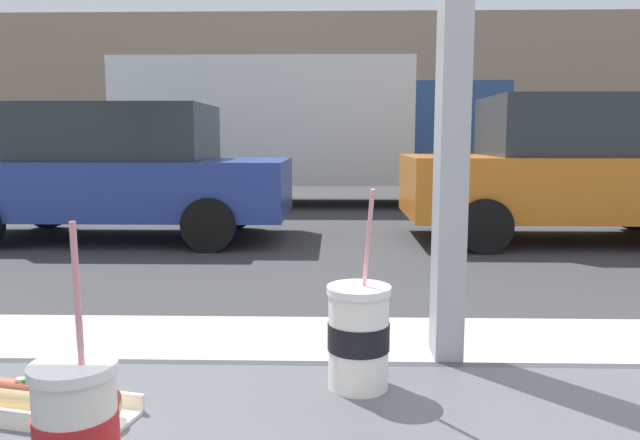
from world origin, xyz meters
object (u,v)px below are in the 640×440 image
parked_car_blue (118,172)px  box_truck (305,126)px  soda_cup_right (76,429)px  parked_car_orange (572,170)px  hotdog_tray_far (48,402)px  soda_cup_left (359,335)px

parked_car_blue → box_truck: box_truck is taller
soda_cup_right → parked_car_orange: size_ratio=0.07×
hotdog_tray_far → soda_cup_right: bearing=-56.7°
soda_cup_left → soda_cup_right: 0.45m
parked_car_blue → box_truck: 4.88m
soda_cup_left → hotdog_tray_far: soda_cup_left is taller
soda_cup_left → box_truck: bearing=93.3°
soda_cup_right → parked_car_blue: size_ratio=0.07×
soda_cup_left → hotdog_tray_far: size_ratio=1.20×
hotdog_tray_far → box_truck: 11.39m
soda_cup_right → parked_car_blue: (-2.57, 7.29, -0.14)m
soda_cup_right → parked_car_orange: parked_car_orange is taller
hotdog_tray_far → parked_car_orange: (3.46, 7.10, -0.04)m
hotdog_tray_far → box_truck: size_ratio=0.04×
soda_cup_right → parked_car_blue: 7.74m
hotdog_tray_far → parked_car_orange: parked_car_orange is taller
hotdog_tray_far → parked_car_blue: size_ratio=0.06×
soda_cup_right → hotdog_tray_far: size_ratio=1.17×
parked_car_orange → box_truck: 5.66m
soda_cup_right → box_truck: (-0.32, 11.57, 0.53)m
parked_car_blue → parked_car_orange: size_ratio=1.06×
parked_car_blue → soda_cup_left: bearing=-67.5°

